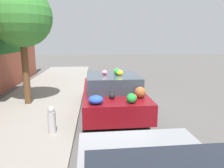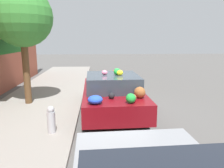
# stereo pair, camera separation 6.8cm
# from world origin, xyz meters

# --- Properties ---
(ground_plane) EXTENTS (60.00, 60.00, 0.00)m
(ground_plane) POSITION_xyz_m (0.00, 0.00, 0.00)
(ground_plane) COLOR #565451
(sidewalk_curb) EXTENTS (24.00, 3.20, 0.12)m
(sidewalk_curb) POSITION_xyz_m (0.00, 2.70, 0.06)
(sidewalk_curb) COLOR gray
(sidewalk_curb) RESTS_ON ground
(street_tree) EXTENTS (2.10, 2.10, 4.15)m
(street_tree) POSITION_xyz_m (1.01, 3.05, 3.19)
(street_tree) COLOR brown
(street_tree) RESTS_ON sidewalk_curb
(fire_hydrant) EXTENTS (0.20, 0.20, 0.70)m
(fire_hydrant) POSITION_xyz_m (-1.72, 1.66, 0.47)
(fire_hydrant) COLOR #B2B2B7
(fire_hydrant) RESTS_ON sidewalk_curb
(art_car) EXTENTS (4.10, 1.96, 1.55)m
(art_car) POSITION_xyz_m (-0.05, 0.01, 0.70)
(art_car) COLOR maroon
(art_car) RESTS_ON ground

